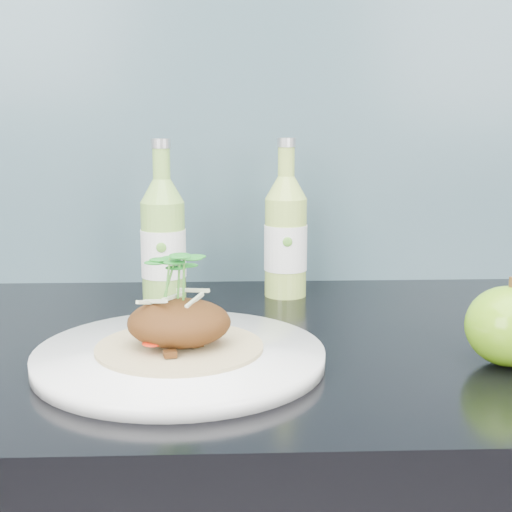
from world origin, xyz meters
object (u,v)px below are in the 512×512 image
object	(u,v)px
green_apple	(508,326)
cider_bottle_right	(286,237)
dinner_plate	(180,356)
cider_bottle_left	(163,242)

from	to	relation	value
green_apple	cider_bottle_right	bearing A→B (deg)	123.81
dinner_plate	cider_bottle_right	bearing A→B (deg)	65.40
cider_bottle_left	green_apple	bearing A→B (deg)	-55.35
dinner_plate	cider_bottle_left	world-z (taller)	cider_bottle_left
dinner_plate	green_apple	distance (m)	0.33
dinner_plate	green_apple	size ratio (longest dim) A/B	3.28
green_apple	cider_bottle_left	xyz separation A→B (m)	(-0.37, 0.26, 0.04)
dinner_plate	green_apple	xyz separation A→B (m)	(0.33, -0.01, 0.03)
green_apple	cider_bottle_left	size ratio (longest dim) A/B	0.50
green_apple	cider_bottle_right	xyz separation A→B (m)	(-0.20, 0.30, 0.04)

